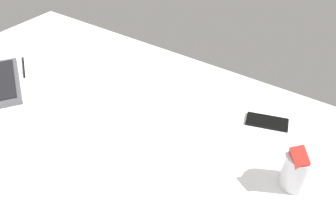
{
  "coord_description": "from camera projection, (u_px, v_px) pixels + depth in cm",
  "views": [
    {
      "loc": [
        -73.32,
        51.63,
        97.94
      ],
      "look_at": [
        -18.72,
        -26.5,
        24.0
      ],
      "focal_mm": 39.44,
      "sensor_mm": 36.0,
      "label": 1
    }
  ],
  "objects": [
    {
      "name": "bed_mattress",
      "position": [
        75.0,
        168.0,
        1.21
      ],
      "size": [
        180.0,
        140.0,
        18.0
      ],
      "primitive_type": "cube",
      "color": "white",
      "rests_on": "ground"
    },
    {
      "name": "snack_cup",
      "position": [
        298.0,
        169.0,
        1.01
      ],
      "size": [
        9.0,
        10.04,
        14.42
      ],
      "color": "silver",
      "rests_on": "bed_mattress"
    },
    {
      "name": "cell_phone",
      "position": [
        267.0,
        122.0,
        1.25
      ],
      "size": [
        15.41,
        10.78,
        0.8
      ],
      "primitive_type": "cube",
      "rotation": [
        0.0,
        0.0,
        5.03
      ],
      "color": "black",
      "rests_on": "bed_mattress"
    },
    {
      "name": "charger_cable",
      "position": [
        24.0,
        67.0,
        1.54
      ],
      "size": [
        14.18,
        10.37,
        0.6
      ],
      "primitive_type": "cube",
      "rotation": [
        0.0,
        0.0,
        -0.62
      ],
      "color": "black",
      "rests_on": "bed_mattress"
    }
  ]
}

